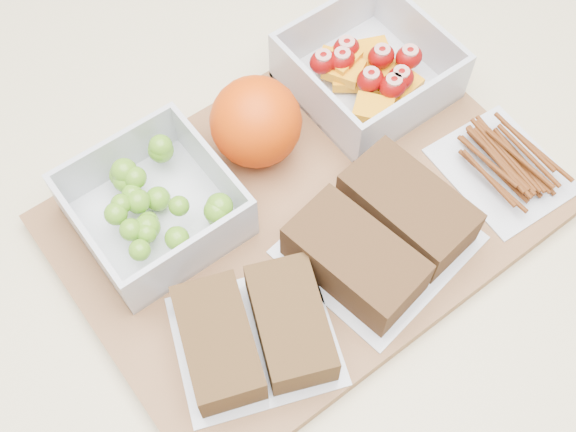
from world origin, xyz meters
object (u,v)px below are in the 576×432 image
(sandwich_bag_center, at_px, (381,234))
(orange, at_px, (256,122))
(sandwich_bag_left, at_px, (255,333))
(pretzel_bag, at_px, (505,163))
(cutting_board, at_px, (305,214))
(fruit_container, at_px, (368,72))
(grape_container, at_px, (154,204))

(sandwich_bag_center, bearing_deg, orange, 99.55)
(sandwich_bag_left, distance_m, pretzel_bag, 0.28)
(cutting_board, xyz_separation_m, sandwich_bag_left, (-0.11, -0.07, 0.03))
(cutting_board, height_order, sandwich_bag_center, sandwich_bag_center)
(pretzel_bag, bearing_deg, orange, 136.79)
(cutting_board, relative_size, orange, 5.01)
(orange, relative_size, pretzel_bag, 0.68)
(cutting_board, relative_size, fruit_container, 3.05)
(cutting_board, distance_m, orange, 0.09)
(cutting_board, distance_m, sandwich_bag_left, 0.13)
(cutting_board, height_order, grape_container, grape_container)
(pretzel_bag, bearing_deg, sandwich_bag_center, 176.35)
(sandwich_bag_center, bearing_deg, pretzel_bag, -3.65)
(cutting_board, distance_m, sandwich_bag_center, 0.08)
(orange, bearing_deg, grape_container, -176.56)
(fruit_container, bearing_deg, sandwich_bag_left, -148.32)
(orange, bearing_deg, sandwich_bag_left, -126.25)
(orange, bearing_deg, cutting_board, -93.45)
(grape_container, bearing_deg, sandwich_bag_center, -45.22)
(sandwich_bag_left, xyz_separation_m, pretzel_bag, (0.28, -0.00, -0.01))
(sandwich_bag_center, bearing_deg, grape_container, 134.78)
(cutting_board, height_order, fruit_container, fruit_container)
(orange, bearing_deg, sandwich_bag_center, -80.45)
(cutting_board, bearing_deg, grape_container, 146.46)
(orange, height_order, sandwich_bag_center, orange)
(fruit_container, bearing_deg, grape_container, -179.36)
(fruit_container, distance_m, sandwich_bag_left, 0.29)
(grape_container, distance_m, pretzel_bag, 0.32)
(cutting_board, bearing_deg, orange, 86.47)
(cutting_board, xyz_separation_m, orange, (0.00, 0.08, 0.05))
(fruit_container, distance_m, pretzel_bag, 0.16)
(cutting_board, xyz_separation_m, sandwich_bag_center, (0.03, -0.07, 0.03))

